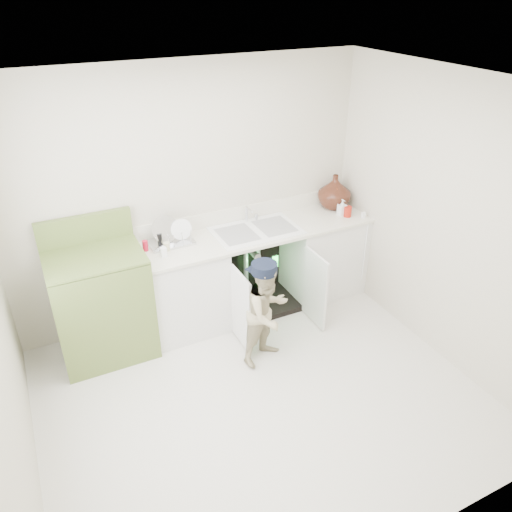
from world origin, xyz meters
The scene contains 5 objects.
ground centered at (0.00, 0.00, 0.00)m, with size 3.50×3.50×0.00m, color #BDB4A6.
room_shell centered at (0.00, 0.00, 1.25)m, with size 6.00×5.50×1.26m.
counter_run centered at (0.59, 1.21, 0.48)m, with size 2.44×1.02×1.27m.
avocado_stove centered at (-1.01, 1.18, 0.52)m, with size 0.82×0.65×1.27m.
repair_worker centered at (0.28, 0.43, 0.51)m, with size 0.63×0.70×1.00m.
Camera 1 is at (-1.39, -2.74, 3.08)m, focal length 35.00 mm.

